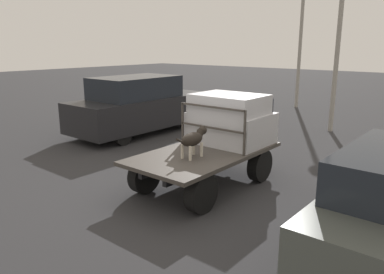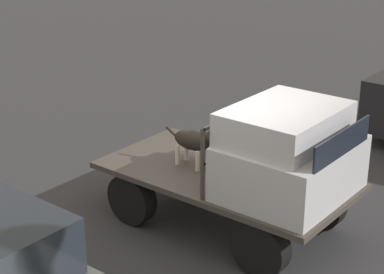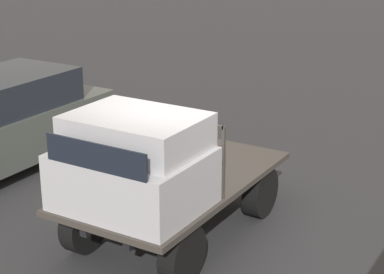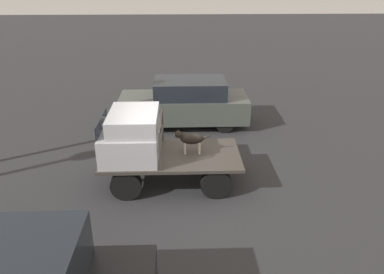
{
  "view_description": "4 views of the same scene",
  "coord_description": "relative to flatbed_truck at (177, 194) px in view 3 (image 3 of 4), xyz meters",
  "views": [
    {
      "loc": [
        -6.15,
        -4.73,
        3.04
      ],
      "look_at": [
        -0.53,
        -0.08,
        1.23
      ],
      "focal_mm": 35.0,
      "sensor_mm": 36.0,
      "label": 1
    },
    {
      "loc": [
        4.66,
        -6.62,
        4.46
      ],
      "look_at": [
        -0.53,
        -0.08,
        1.23
      ],
      "focal_mm": 60.0,
      "sensor_mm": 36.0,
      "label": 2
    },
    {
      "loc": [
        6.81,
        4.35,
        4.17
      ],
      "look_at": [
        -0.53,
        -0.08,
        1.23
      ],
      "focal_mm": 60.0,
      "sensor_mm": 36.0,
      "label": 3
    },
    {
      "loc": [
        -0.24,
        8.5,
        5.09
      ],
      "look_at": [
        -0.53,
        -0.08,
        1.23
      ],
      "focal_mm": 35.0,
      "sensor_mm": 36.0,
      "label": 4
    }
  ],
  "objects": [
    {
      "name": "ground_plane",
      "position": [
        0.0,
        0.0,
        -0.57
      ],
      "size": [
        80.0,
        80.0,
        0.0
      ],
      "primitive_type": "plane",
      "color": "#2D2D30"
    },
    {
      "name": "flatbed_truck",
      "position": [
        0.0,
        0.0,
        0.0
      ],
      "size": [
        3.48,
        1.83,
        0.81
      ],
      "color": "black",
      "rests_on": "ground"
    },
    {
      "name": "truck_cab",
      "position": [
        0.97,
        0.0,
        0.77
      ],
      "size": [
        1.38,
        1.71,
        1.14
      ],
      "color": "#B7B7BC",
      "rests_on": "flatbed_truck"
    },
    {
      "name": "truck_headboard",
      "position": [
        0.24,
        0.0,
        0.86
      ],
      "size": [
        0.04,
        1.71,
        0.95
      ],
      "color": "#3D3833",
      "rests_on": "flatbed_truck"
    },
    {
      "name": "dog",
      "position": [
        -0.47,
        -0.08,
        0.62
      ],
      "size": [
        0.95,
        0.28,
        0.63
      ],
      "rotation": [
        0.0,
        0.0,
        -0.04
      ],
      "color": "beige",
      "rests_on": "flatbed_truck"
    }
  ]
}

